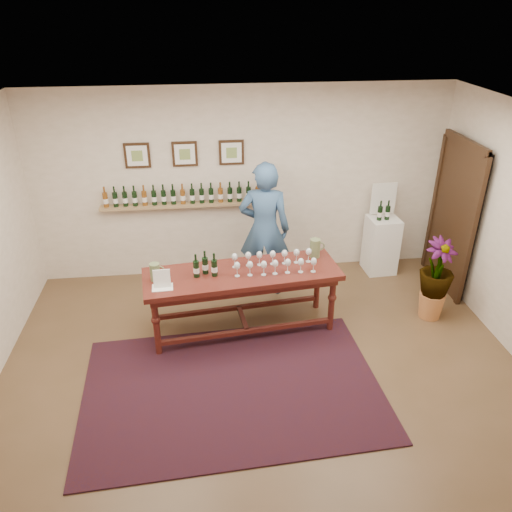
{
  "coord_description": "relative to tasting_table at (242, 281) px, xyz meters",
  "views": [
    {
      "loc": [
        -0.61,
        -4.39,
        3.84
      ],
      "look_at": [
        0.0,
        0.8,
        1.1
      ],
      "focal_mm": 35.0,
      "sensor_mm": 36.0,
      "label": 1
    }
  ],
  "objects": [
    {
      "name": "ground",
      "position": [
        0.16,
        -0.89,
        -0.72
      ],
      "size": [
        6.0,
        6.0,
        0.0
      ],
      "primitive_type": "plane",
      "color": "brown",
      "rests_on": "ground"
    },
    {
      "name": "room_shell",
      "position": [
        2.27,
        0.97,
        0.4
      ],
      "size": [
        6.0,
        6.0,
        6.0
      ],
      "color": "#F2E1CE",
      "rests_on": "ground"
    },
    {
      "name": "rug",
      "position": [
        -0.22,
        -1.09,
        -0.71
      ],
      "size": [
        3.32,
        2.31,
        0.02
      ],
      "primitive_type": "cube",
      "rotation": [
        0.0,
        0.0,
        0.05
      ],
      "color": "#45150C",
      "rests_on": "ground"
    },
    {
      "name": "tasting_table",
      "position": [
        0.0,
        0.0,
        0.0
      ],
      "size": [
        2.46,
        1.02,
        0.85
      ],
      "rotation": [
        0.0,
        0.0,
        0.11
      ],
      "color": "#411410",
      "rests_on": "ground"
    },
    {
      "name": "table_glasses",
      "position": [
        0.39,
        0.02,
        0.23
      ],
      "size": [
        1.43,
        0.36,
        0.2
      ],
      "primitive_type": null,
      "rotation": [
        0.0,
        0.0,
        0.02
      ],
      "color": "silver",
      "rests_on": "tasting_table"
    },
    {
      "name": "table_bottles",
      "position": [
        -0.44,
        -0.02,
        0.26
      ],
      "size": [
        0.25,
        0.14,
        0.27
      ],
      "primitive_type": null,
      "rotation": [
        0.0,
        0.0,
        -0.01
      ],
      "color": "black",
      "rests_on": "tasting_table"
    },
    {
      "name": "pitcher_left",
      "position": [
        -1.03,
        -0.08,
        0.24
      ],
      "size": [
        0.14,
        0.14,
        0.22
      ],
      "primitive_type": null,
      "rotation": [
        0.0,
        0.0,
        -0.02
      ],
      "color": "#677448",
      "rests_on": "tasting_table"
    },
    {
      "name": "pitcher_right",
      "position": [
        0.96,
        0.29,
        0.25
      ],
      "size": [
        0.16,
        0.16,
        0.24
      ],
      "primitive_type": null,
      "rotation": [
        0.0,
        0.0,
        0.04
      ],
      "color": "#677448",
      "rests_on": "tasting_table"
    },
    {
      "name": "menu_card",
      "position": [
        -0.95,
        -0.25,
        0.24
      ],
      "size": [
        0.24,
        0.18,
        0.22
      ],
      "primitive_type": "cube",
      "rotation": [
        0.0,
        0.0,
        0.04
      ],
      "color": "white",
      "rests_on": "tasting_table"
    },
    {
      "name": "display_pedestal",
      "position": [
        2.25,
        1.31,
        -0.28
      ],
      "size": [
        0.46,
        0.46,
        0.88
      ],
      "primitive_type": "cube",
      "rotation": [
        0.0,
        0.0,
        0.05
      ],
      "color": "white",
      "rests_on": "ground"
    },
    {
      "name": "pedestal_bottles",
      "position": [
        2.22,
        1.26,
        0.3
      ],
      "size": [
        0.29,
        0.09,
        0.29
      ],
      "primitive_type": null,
      "rotation": [
        0.0,
        0.0,
        0.05
      ],
      "color": "black",
      "rests_on": "display_pedestal"
    },
    {
      "name": "info_sign",
      "position": [
        2.25,
        1.44,
        0.43
      ],
      "size": [
        0.39,
        0.04,
        0.53
      ],
      "primitive_type": "cube",
      "rotation": [
        0.0,
        0.0,
        0.05
      ],
      "color": "white",
      "rests_on": "display_pedestal"
    },
    {
      "name": "potted_plant",
      "position": [
        2.51,
        -0.01,
        -0.15
      ],
      "size": [
        0.65,
        0.65,
        0.98
      ],
      "rotation": [
        0.0,
        0.0,
        0.31
      ],
      "color": "#C37741",
      "rests_on": "ground"
    },
    {
      "name": "person",
      "position": [
        0.4,
        0.92,
        0.25
      ],
      "size": [
        0.78,
        0.59,
        1.94
      ],
      "primitive_type": "imported",
      "rotation": [
        0.0,
        0.0,
        2.94
      ],
      "color": "#375982",
      "rests_on": "ground"
    }
  ]
}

